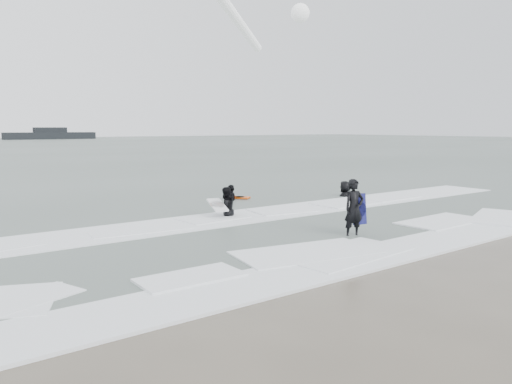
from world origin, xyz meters
TOP-DOWN VIEW (x-y plane):
  - ground at (0.00, 0.00)m, footprint 320.00×320.00m
  - surfer_centre at (1.04, 1.34)m, footprint 0.74×0.56m
  - surfer_wading at (-0.40, 6.38)m, footprint 0.88×0.71m
  - surfer_right_near at (2.18, 9.95)m, footprint 0.97×1.20m
  - surfer_right_far at (7.31, 7.74)m, footprint 1.11×1.10m
  - surf_foam at (0.00, 3.70)m, footprint 30.03×9.06m
  - bodyboards at (1.06, 5.96)m, footprint 4.27×9.31m
  - vessel_horizon at (25.21, 136.72)m, footprint 23.83×4.26m
  - airshow_jet at (23.97, 48.80)m, footprint 35.83×31.70m

SIDE VIEW (x-z plane):
  - ground at x=0.00m, z-range 0.00..0.00m
  - surfer_centre at x=1.04m, z-range -0.91..0.91m
  - surfer_wading at x=-0.40m, z-range -0.86..0.86m
  - surfer_right_near at x=2.18m, z-range -0.95..0.95m
  - surfer_right_far at x=7.31m, z-range -0.97..0.97m
  - surf_foam at x=0.00m, z-range 0.00..0.08m
  - bodyboards at x=1.06m, z-range -0.13..1.12m
  - vessel_horizon at x=25.21m, z-range -0.40..2.83m
  - airshow_jet at x=23.97m, z-range 15.60..23.24m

